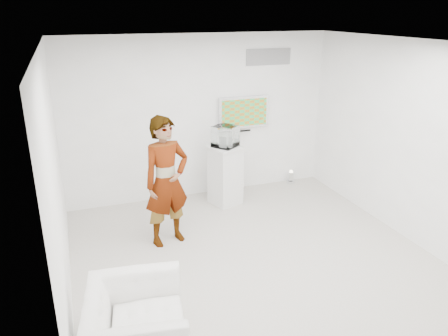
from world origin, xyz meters
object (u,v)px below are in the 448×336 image
Objects in this scene: armchair at (136,325)px; pedestal at (225,175)px; person at (167,182)px; tv at (244,112)px; floor_uplight at (291,177)px.

pedestal reaches higher than armchair.
person is 2.45m from armchair.
person reaches higher than tv.
tv reaches higher than armchair.
armchair is at bearing -126.92° from person.
pedestal is at bearing -164.38° from floor_uplight.
person is at bearing -11.67° from armchair.
tv is 3.73× the size of floor_uplight.
floor_uplight is at bearing 11.21° from person.
pedestal is (-0.57, -0.54, -1.01)m from tv.
person is 3.38m from floor_uplight.
pedestal is at bearing -136.34° from tv.
person is at bearing -139.79° from tv.
pedestal reaches higher than floor_uplight.
pedestal is 1.72m from floor_uplight.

